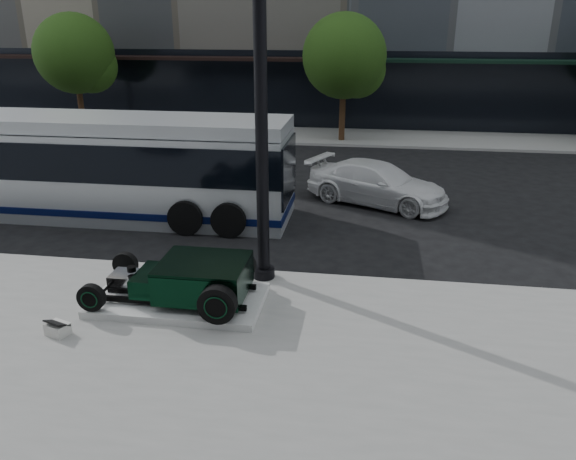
# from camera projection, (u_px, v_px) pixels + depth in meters

# --- Properties ---
(ground) EXTENTS (120.00, 120.00, 0.00)m
(ground) POSITION_uv_depth(u_px,v_px,m) (274.00, 242.00, 14.77)
(ground) COLOR black
(ground) RESTS_ON ground
(sidewalk_far) EXTENTS (70.00, 4.00, 0.12)m
(sidewalk_far) POSITION_uv_depth(u_px,v_px,m) (322.00, 136.00, 27.70)
(sidewalk_far) COLOR gray
(sidewalk_far) RESTS_ON ground
(street_trees) EXTENTS (29.80, 3.80, 5.70)m
(street_trees) POSITION_uv_depth(u_px,v_px,m) (347.00, 59.00, 25.37)
(street_trees) COLOR black
(street_trees) RESTS_ON sidewalk_far
(display_plinth) EXTENTS (3.40, 1.80, 0.15)m
(display_plinth) POSITION_uv_depth(u_px,v_px,m) (179.00, 300.00, 11.34)
(display_plinth) COLOR silver
(display_plinth) RESTS_ON sidewalk_near
(hot_rod) EXTENTS (3.22, 2.00, 0.81)m
(hot_rod) POSITION_uv_depth(u_px,v_px,m) (193.00, 279.00, 11.11)
(hot_rod) COLOR black
(hot_rod) RESTS_ON display_plinth
(info_plaque) EXTENTS (0.48, 0.42, 0.31)m
(info_plaque) POSITION_uv_depth(u_px,v_px,m) (58.00, 328.00, 10.21)
(info_plaque) COLOR silver
(info_plaque) RESTS_ON sidewalk_near
(lamppost) EXTENTS (0.48, 0.48, 8.77)m
(lamppost) POSITION_uv_depth(u_px,v_px,m) (261.00, 91.00, 11.09)
(lamppost) COLOR black
(lamppost) RESTS_ON sidewalk_near
(transit_bus) EXTENTS (12.12, 2.88, 2.92)m
(transit_bus) POSITION_uv_depth(u_px,v_px,m) (86.00, 165.00, 16.46)
(transit_bus) COLOR silver
(transit_bus) RESTS_ON ground
(white_sedan) EXTENTS (4.86, 3.53, 1.31)m
(white_sedan) POSITION_uv_depth(u_px,v_px,m) (377.00, 183.00, 17.65)
(white_sedan) COLOR white
(white_sedan) RESTS_ON ground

